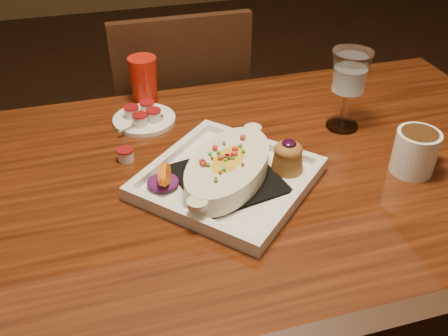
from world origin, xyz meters
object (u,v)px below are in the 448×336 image
object	(u,v)px
goblet	(350,76)
saucer	(144,118)
plate	(231,171)
chair_far	(179,129)
table	(234,215)
red_tumbler	(144,80)
coffee_mug	(416,150)

from	to	relation	value
goblet	saucer	world-z (taller)	goblet
plate	goblet	size ratio (longest dim) A/B	2.26
saucer	plate	bearing A→B (deg)	-65.31
chair_far	saucer	size ratio (longest dim) A/B	6.00
table	red_tumbler	size ratio (longest dim) A/B	12.17
table	chair_far	world-z (taller)	chair_far
chair_far	saucer	xyz separation A→B (m)	(-0.15, -0.34, 0.26)
coffee_mug	saucer	bearing A→B (deg)	126.96
red_tumbler	plate	bearing A→B (deg)	-74.13
table	coffee_mug	distance (m)	0.41
table	coffee_mug	size ratio (longest dim) A/B	11.90
table	chair_far	xyz separation A→B (m)	(-0.00, 0.63, -0.15)
saucer	red_tumbler	size ratio (longest dim) A/B	1.26
goblet	red_tumbler	xyz separation A→B (m)	(-0.44, 0.26, -0.07)
chair_far	red_tumbler	size ratio (longest dim) A/B	7.54
saucer	goblet	bearing A→B (deg)	-18.43
table	coffee_mug	world-z (taller)	coffee_mug
goblet	coffee_mug	bearing A→B (deg)	-73.29
table	saucer	bearing A→B (deg)	116.81
chair_far	red_tumbler	distance (m)	0.40
table	saucer	distance (m)	0.34
table	saucer	size ratio (longest dim) A/B	9.68
chair_far	coffee_mug	size ratio (longest dim) A/B	7.38
table	plate	size ratio (longest dim) A/B	3.40
table	plate	bearing A→B (deg)	-141.02
coffee_mug	red_tumbler	world-z (taller)	red_tumbler
plate	table	bearing A→B (deg)	-3.82
table	plate	xyz separation A→B (m)	(-0.01, -0.01, 0.13)
plate	goblet	bearing A→B (deg)	-18.96
coffee_mug	saucer	xyz separation A→B (m)	(-0.53, 0.36, -0.04)
goblet	red_tumbler	bearing A→B (deg)	149.23
plate	coffee_mug	world-z (taller)	coffee_mug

